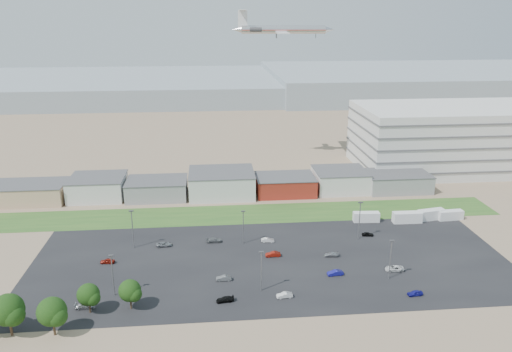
{
  "coord_description": "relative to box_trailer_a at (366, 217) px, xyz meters",
  "views": [
    {
      "loc": [
        -9.36,
        -92.34,
        59.07
      ],
      "look_at": [
        1.34,
        22.0,
        22.11
      ],
      "focal_mm": 35.0,
      "sensor_mm": 36.0,
      "label": 1
    }
  ],
  "objects": [
    {
      "name": "parked_car_8",
      "position": [
        -2.64,
        -10.21,
        -0.9
      ],
      "size": [
        3.38,
        1.62,
        1.11
      ],
      "primitive_type": "imported",
      "rotation": [
        0.0,
        0.0,
        1.48
      ],
      "color": "black",
      "rests_on": "ground"
    },
    {
      "name": "tree_mid",
      "position": [
        -77.17,
        -49.14,
        3.08
      ],
      "size": [
        6.05,
        6.05,
        9.07
      ],
      "primitive_type": null,
      "color": "black",
      "rests_on": "ground"
    },
    {
      "name": "parked_car_11",
      "position": [
        -31.15,
        -11.54,
        -0.87
      ],
      "size": [
        3.68,
        1.57,
        1.18
      ],
      "primitive_type": "imported",
      "rotation": [
        0.0,
        0.0,
        1.48
      ],
      "color": "silver",
      "rests_on": "ground"
    },
    {
      "name": "parked_car_6",
      "position": [
        -45.76,
        -10.27,
        -0.84
      ],
      "size": [
        4.24,
        1.73,
        1.23
      ],
      "primitive_type": "imported",
      "rotation": [
        0.0,
        0.0,
        1.57
      ],
      "color": "#595B5E",
      "rests_on": "ground"
    },
    {
      "name": "lightpole_front_l",
      "position": [
        -68.14,
        -35.46,
        3.45
      ],
      "size": [
        1.15,
        0.48,
        9.81
      ],
      "primitive_type": null,
      "color": "slate",
      "rests_on": "ground"
    },
    {
      "name": "tree_near",
      "position": [
        -63.71,
        -41.23,
        2.32
      ],
      "size": [
        5.03,
        5.03,
        7.55
      ],
      "primitive_type": null,
      "color": "black",
      "rests_on": "ground"
    },
    {
      "name": "parked_car_1",
      "position": [
        -17.24,
        -31.29,
        -0.82
      ],
      "size": [
        3.96,
        1.68,
        1.27
      ],
      "primitive_type": "imported",
      "rotation": [
        0.0,
        0.0,
        -1.48
      ],
      "color": "navy",
      "rests_on": "ground"
    },
    {
      "name": "lightpole_back_l",
      "position": [
        -67.18,
        -11.6,
        3.86
      ],
      "size": [
        1.25,
        0.52,
        10.63
      ],
      "primitive_type": null,
      "color": "slate",
      "rests_on": "ground"
    },
    {
      "name": "box_trailer_d",
      "position": [
        25.9,
        -0.92,
        -0.02
      ],
      "size": [
        7.8,
        2.92,
        2.87
      ],
      "primitive_type": null,
      "rotation": [
        0.0,
        0.0,
        0.07
      ],
      "color": "silver",
      "rests_on": "ground"
    },
    {
      "name": "box_trailer_b",
      "position": [
        12.01,
        -1.84,
        0.16
      ],
      "size": [
        8.63,
        2.79,
        3.22
      ],
      "primitive_type": null,
      "rotation": [
        0.0,
        0.0,
        -0.01
      ],
      "color": "silver",
      "rests_on": "ground"
    },
    {
      "name": "parked_car_2",
      "position": [
        -1.83,
        -41.82,
        -0.88
      ],
      "size": [
        3.52,
        1.65,
        1.16
      ],
      "primitive_type": "imported",
      "rotation": [
        0.0,
        0.0,
        -1.49
      ],
      "color": "navy",
      "rests_on": "ground"
    },
    {
      "name": "parking_lot",
      "position": [
        -31.6,
        -22.83,
        -1.45
      ],
      "size": [
        120.0,
        50.0,
        0.01
      ],
      "primitive_type": "cube",
      "color": "black",
      "rests_on": "ground"
    },
    {
      "name": "parked_car_13",
      "position": [
        -30.74,
        -39.97,
        -0.87
      ],
      "size": [
        3.69,
        1.6,
        1.18
      ],
      "primitive_type": "imported",
      "rotation": [
        0.0,
        0.0,
        -1.47
      ],
      "color": "silver",
      "rests_on": "ground"
    },
    {
      "name": "ground",
      "position": [
        -36.6,
        -42.83,
        -1.46
      ],
      "size": [
        700.0,
        700.0,
        0.0
      ],
      "primitive_type": "plane",
      "color": "#846D54",
      "rests_on": "ground"
    },
    {
      "name": "lightpole_front_r",
      "position": [
        -5.05,
        -34.04,
        3.5
      ],
      "size": [
        1.17,
        0.49,
        9.9
      ],
      "primitive_type": null,
      "color": "slate",
      "rests_on": "ground"
    },
    {
      "name": "parked_car_12",
      "position": [
        -15.9,
        -21.58,
        -0.91
      ],
      "size": [
        3.93,
        1.95,
        1.1
      ],
      "primitive_type": "imported",
      "rotation": [
        0.0,
        0.0,
        -1.68
      ],
      "color": "#A5A5AA",
      "rests_on": "ground"
    },
    {
      "name": "parked_car_10",
      "position": [
        -73.48,
        -40.21,
        -0.85
      ],
      "size": [
        4.25,
        1.83,
        1.22
      ],
      "primitive_type": "imported",
      "rotation": [
        0.0,
        0.0,
        1.6
      ],
      "color": "#A5A5AA",
      "rests_on": "ground"
    },
    {
      "name": "parked_car_4",
      "position": [
        -43.8,
        -31.26,
        -0.86
      ],
      "size": [
        3.67,
        1.36,
        1.2
      ],
      "primitive_type": "imported",
      "rotation": [
        0.0,
        0.0,
        -1.6
      ],
      "color": "#595B5E",
      "rests_on": "ground"
    },
    {
      "name": "hills_backdrop",
      "position": [
        3.4,
        272.17,
        3.04
      ],
      "size": [
        700.0,
        200.0,
        9.0
      ],
      "primitive_type": null,
      "color": "gray",
      "rests_on": "ground"
    },
    {
      "name": "building_row",
      "position": [
        -53.6,
        28.17,
        2.54
      ],
      "size": [
        170.0,
        20.0,
        8.0
      ],
      "primitive_type": null,
      "color": "silver",
      "rests_on": "ground"
    },
    {
      "name": "parked_car_5",
      "position": [
        -72.55,
        -20.04,
        -0.85
      ],
      "size": [
        3.72,
        1.87,
        1.21
      ],
      "primitive_type": "imported",
      "rotation": [
        0.0,
        0.0,
        -1.7
      ],
      "color": "maroon",
      "rests_on": "ground"
    },
    {
      "name": "airliner",
      "position": [
        -16.49,
        64.89,
        52.54
      ],
      "size": [
        41.49,
        29.6,
        11.79
      ],
      "primitive_type": null,
      "rotation": [
        0.0,
        0.0,
        -0.06
      ],
      "color": "silver"
    },
    {
      "name": "lightpole_back_m",
      "position": [
        -37.84,
        -11.66,
        3.27
      ],
      "size": [
        1.11,
        0.46,
        9.46
      ],
      "primitive_type": null,
      "color": "slate",
      "rests_on": "ground"
    },
    {
      "name": "parking_garage",
      "position": [
        53.4,
        52.17,
        11.04
      ],
      "size": [
        80.0,
        40.0,
        25.0
      ],
      "primitive_type": "cube",
      "color": "silver",
      "rests_on": "ground"
    },
    {
      "name": "parked_car_3",
      "position": [
        -43.83,
        -40.42,
        -0.89
      ],
      "size": [
        4.04,
        2.02,
        1.13
      ],
      "primitive_type": "imported",
      "rotation": [
        0.0,
        0.0,
        -1.45
      ],
      "color": "black",
      "rests_on": "ground"
    },
    {
      "name": "tree_left",
      "position": [
        -85.42,
        -48.53,
        3.52
      ],
      "size": [
        6.63,
        6.63,
        9.95
      ],
      "primitive_type": null,
      "color": "black",
      "rests_on": "ground"
    },
    {
      "name": "tree_right",
      "position": [
        -72.04,
        -41.95,
        2.28
      ],
      "size": [
        4.98,
        4.98,
        7.47
      ],
      "primitive_type": null,
      "color": "black",
      "rests_on": "ground"
    },
    {
      "name": "lightpole_front_m",
      "position": [
        -35.53,
        -36.49,
        3.38
      ],
      "size": [
        1.14,
        0.47,
        9.67
      ],
      "primitive_type": null,
      "color": "slate",
      "rests_on": "ground"
    },
    {
      "name": "grass_strip",
      "position": [
        -36.6,
        9.17,
        -1.45
      ],
      "size": [
        160.0,
        16.0,
        0.02
      ],
      "primitive_type": "cube",
      "color": "#2A5821",
      "rests_on": "ground"
    },
    {
      "name": "lightpole_back_r",
      "position": [
        -5.8,
        -11.61,
        3.95
      ],
      "size": [
        1.27,
        0.53,
        10.82
      ],
      "primitive_type": null,
      "color": "slate",
      "rests_on": "ground"
    },
    {
      "name": "parked_car_0",
      "position": [
        -2.39,
        -30.48,
        -0.83
      ],
      "size": [
        4.64,
        2.35,
        1.26
      ],
      "primitive_type": "imported",
      "rotation": [
        0.0,
        0.0,
        -1.63
      ],
      "color": "silver",
      "rests_on": "ground"
    },
    {
      "name": "box_trailer_c",
      "position": [
        20.14,
        -0.26,
        0.1
      ],
      "size": [
        8.65,
        4.12,
        3.12
      ],
      "primitive_type": null,
      "rotation": [
        0.0,
        0.0,
        0.19
      ],
      "color": "silver",
      "rests_on": "ground"
    },
    {
      "name": "box_trailer_a",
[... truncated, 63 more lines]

